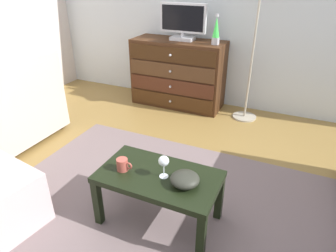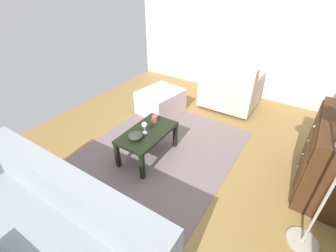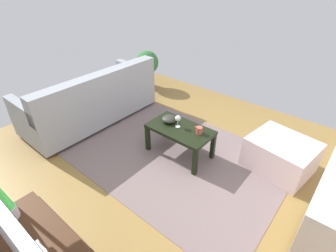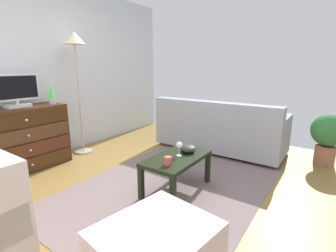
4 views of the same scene
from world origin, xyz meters
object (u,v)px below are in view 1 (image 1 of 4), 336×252
(wine_glass, at_px, (164,162))
(dresser, at_px, (178,74))
(lava_lamp, at_px, (216,31))
(bowl_decorative, at_px, (185,179))
(tv, at_px, (183,21))
(coffee_table, at_px, (159,182))
(mug, at_px, (123,165))
(armchair, at_px, (7,109))

(wine_glass, bearing_deg, dresser, 110.29)
(lava_lamp, bearing_deg, bowl_decorative, -78.13)
(dresser, relative_size, tv, 2.03)
(coffee_table, bearing_deg, bowl_decorative, -7.20)
(wine_glass, height_order, bowl_decorative, wine_glass)
(coffee_table, height_order, bowl_decorative, bowl_decorative)
(tv, xyz_separation_m, bowl_decorative, (0.85, -2.03, -0.62))
(dresser, height_order, wine_glass, dresser)
(wine_glass, height_order, mug, wine_glass)
(tv, xyz_separation_m, lava_lamp, (0.43, -0.07, -0.07))
(wine_glass, bearing_deg, armchair, 168.31)
(mug, bearing_deg, coffee_table, 12.46)
(tv, bearing_deg, lava_lamp, -8.86)
(armchair, bearing_deg, dresser, 53.04)
(coffee_table, distance_m, armchair, 1.93)
(wine_glass, xyz_separation_m, mug, (-0.28, -0.05, -0.07))
(wine_glass, distance_m, mug, 0.29)
(dresser, xyz_separation_m, mug, (0.45, -2.04, 0.02))
(wine_glass, bearing_deg, bowl_decorative, -7.12)
(dresser, distance_m, tv, 0.64)
(wine_glass, height_order, armchair, armchair)
(coffee_table, xyz_separation_m, wine_glass, (0.04, -0.01, 0.18))
(dresser, relative_size, armchair, 1.25)
(tv, bearing_deg, coffee_table, -72.00)
(mug, distance_m, bowl_decorative, 0.44)
(bowl_decorative, bearing_deg, lava_lamp, 101.87)
(tv, distance_m, lava_lamp, 0.44)
(coffee_table, relative_size, armchair, 0.87)
(dresser, xyz_separation_m, tv, (0.04, 0.02, 0.64))
(dresser, height_order, armchair, armchair)
(wine_glass, distance_m, bowl_decorative, 0.17)
(dresser, height_order, lava_lamp, lava_lamp)
(armchair, bearing_deg, mug, -15.17)
(wine_glass, bearing_deg, tv, 108.98)
(wine_glass, relative_size, mug, 1.38)
(bowl_decorative, distance_m, armchair, 2.13)
(tv, bearing_deg, mug, -78.71)
(lava_lamp, bearing_deg, mug, -90.64)
(bowl_decorative, bearing_deg, armchair, 168.64)
(mug, height_order, bowl_decorative, mug)
(coffee_table, relative_size, mug, 7.06)
(lava_lamp, height_order, armchair, lava_lamp)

